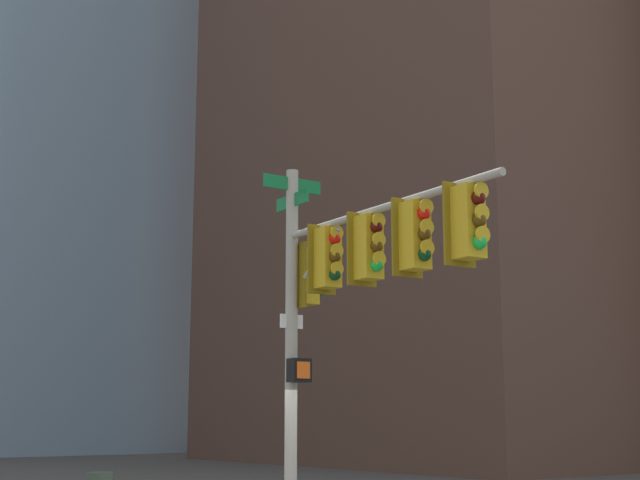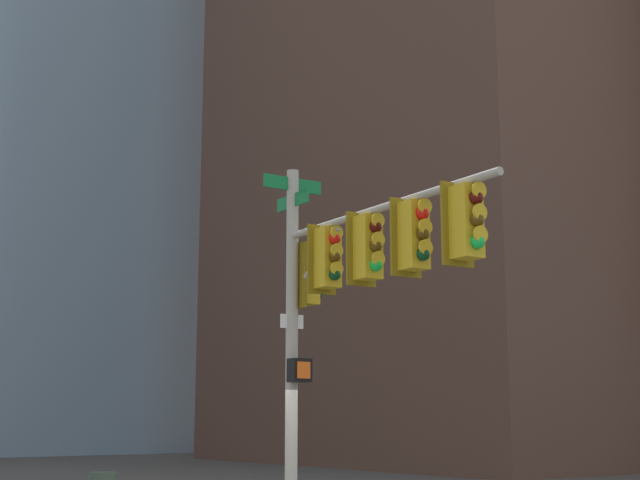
# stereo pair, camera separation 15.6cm
# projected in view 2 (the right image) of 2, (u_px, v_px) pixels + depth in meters

# --- Properties ---
(signal_pole_assembly) EXTENTS (5.74, 1.20, 6.37)m
(signal_pole_assembly) POSITION_uv_depth(u_px,v_px,m) (349.00, 275.00, 14.80)
(signal_pole_assembly) COLOR #9E998C
(signal_pole_assembly) RESTS_ON ground_plane
(building_brick_nearside) EXTENTS (21.26, 15.66, 42.57)m
(building_brick_nearside) POSITION_uv_depth(u_px,v_px,m) (443.00, 31.00, 46.91)
(building_brick_nearside) COLOR #4C3328
(building_brick_nearside) RESTS_ON ground_plane
(building_brick_farside) EXTENTS (22.82, 15.42, 40.19)m
(building_brick_farside) POSITION_uv_depth(u_px,v_px,m) (614.00, 175.00, 70.30)
(building_brick_farside) COLOR brown
(building_brick_farside) RESTS_ON ground_plane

